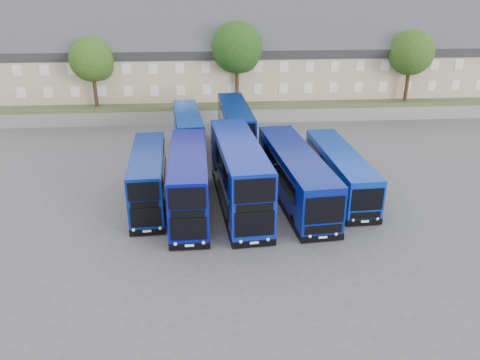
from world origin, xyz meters
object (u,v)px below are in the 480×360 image
object	(u,v)px
dd_front_left	(149,179)
tree_far	(435,43)
tree_west	(93,61)
coach_east_a	(295,176)
tree_mid	(238,49)
tree_east	(412,54)
dd_front_mid	(189,183)

from	to	relation	value
dd_front_left	tree_far	xyz separation A→B (m)	(34.13, 28.71, 5.79)
tree_west	coach_east_a	bearing A→B (deg)	-49.16
tree_west	tree_far	world-z (taller)	tree_far
tree_mid	tree_east	size ratio (longest dim) A/B	1.12
tree_east	tree_far	xyz separation A→B (m)	(6.00, 7.00, 0.34)
tree_west	dd_front_left	bearing A→B (deg)	-70.08
dd_front_mid	coach_east_a	xyz separation A→B (m)	(7.83, 1.54, -0.35)
dd_front_mid	coach_east_a	distance (m)	7.99
dd_front_mid	tree_west	distance (m)	26.00
tree_west	tree_far	distance (m)	42.58
dd_front_mid	tree_mid	distance (m)	24.90
tree_west	tree_mid	world-z (taller)	tree_mid
coach_east_a	tree_west	distance (m)	29.00
dd_front_left	tree_mid	bearing A→B (deg)	66.82
dd_front_left	coach_east_a	xyz separation A→B (m)	(10.79, 0.14, -0.12)
tree_mid	tree_far	size ratio (longest dim) A/B	1.06
coach_east_a	tree_west	size ratio (longest dim) A/B	1.79
tree_west	tree_east	distance (m)	36.00
tree_mid	tree_far	xyz separation A→B (m)	(26.00, 6.50, -0.34)
tree_east	tree_west	bearing A→B (deg)	-180.00
coach_east_a	tree_far	xyz separation A→B (m)	(23.35, 28.58, 5.92)
tree_mid	tree_far	bearing A→B (deg)	14.04
tree_west	tree_mid	distance (m)	16.04
dd_front_left	tree_west	world-z (taller)	tree_west
tree_mid	dd_front_left	bearing A→B (deg)	-110.11
dd_front_mid	tree_far	bearing A→B (deg)	43.23
dd_front_left	tree_east	distance (m)	35.95
tree_mid	tree_east	distance (m)	20.02
dd_front_mid	tree_mid	size ratio (longest dim) A/B	1.21
dd_front_left	tree_west	distance (m)	23.66
coach_east_a	dd_front_left	bearing A→B (deg)	175.68
tree_far	tree_west	bearing A→B (deg)	-170.54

